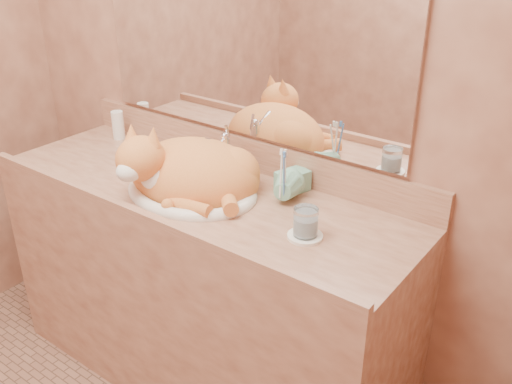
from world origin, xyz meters
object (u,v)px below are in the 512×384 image
Objects in this scene: sink_basin at (191,173)px; toothbrush_cup at (282,194)px; vanity_counter at (202,290)px; soap_dispenser at (280,173)px; cat at (187,169)px; water_glass at (306,222)px.

toothbrush_cup is (0.31, 0.10, -0.03)m from sink_basin.
vanity_counter is 0.50m from sink_basin.
toothbrush_cup is (0.05, -0.07, -0.04)m from soap_dispenser.
soap_dispenser is (0.25, 0.15, 0.51)m from vanity_counter.
toothbrush_cup is at bearing 6.67° from sink_basin.
cat reaches higher than water_glass.
soap_dispenser reaches higher than water_glass.
sink_basin is at bearing -104.85° from vanity_counter.
toothbrush_cup is (0.33, 0.10, -0.03)m from cat.
soap_dispenser is (0.27, 0.17, 0.00)m from cat.
sink_basin reaches higher than toothbrush_cup.
cat reaches higher than soap_dispenser.
cat is 2.81× the size of soap_dispenser.
sink_basin is (-0.01, -0.02, 0.50)m from vanity_counter.
soap_dispenser is 0.29m from water_glass.
sink_basin is at bearing -162.41° from toothbrush_cup.
toothbrush_cup is at bearing 144.11° from water_glass.
sink_basin is 1.02× the size of cat.
water_glass is at bearing -13.71° from sink_basin.
vanity_counter is 0.57m from toothbrush_cup.
water_glass is (0.47, -0.04, 0.48)m from vanity_counter.
vanity_counter is at bearing -133.15° from soap_dispenser.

